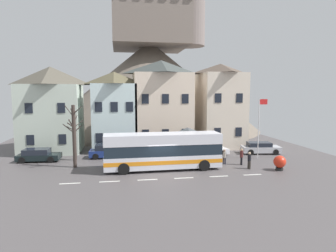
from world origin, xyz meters
TOP-DOWN VIEW (x-y plane):
  - ground_plane at (0.00, -0.00)m, footprint 40.00×60.00m
  - townhouse_00 at (-11.52, 12.16)m, footprint 6.67×6.37m
  - townhouse_01 at (-4.17, 11.72)m, footprint 5.14×5.50m
  - townhouse_02 at (1.65, 12.42)m, footprint 6.98×6.90m
  - townhouse_03 at (9.30, 12.11)m, footprint 5.33×6.29m
  - hilltop_castle at (2.43, 32.80)m, footprint 41.54×41.54m
  - transit_bus at (0.21, 1.47)m, footprint 10.61×2.77m
  - bus_shelter at (3.35, 4.95)m, footprint 3.60×3.60m
  - parked_car_00 at (-4.81, 7.35)m, footprint 4.23×2.05m
  - parked_car_01 at (-11.88, 6.79)m, footprint 4.26×2.16m
  - parked_car_02 at (6.03, 6.71)m, footprint 4.69×2.34m
  - parked_car_03 at (12.39, 6.74)m, footprint 4.53×2.44m
  - pedestrian_00 at (6.45, 2.40)m, footprint 0.33×0.28m
  - pedestrian_01 at (8.01, 1.91)m, footprint 0.30×0.34m
  - pedestrian_02 at (8.08, 0.32)m, footprint 0.31×0.38m
  - public_bench at (3.96, 7.16)m, footprint 1.48×0.48m
  - flagpole at (10.95, 4.30)m, footprint 0.95×0.10m
  - harbour_buoy at (10.55, -0.64)m, footprint 1.10×1.10m
  - bare_tree_01 at (-8.23, 6.65)m, footprint 1.64×1.71m
  - bare_tree_02 at (-7.82, 3.54)m, footprint 1.69×1.65m

SIDE VIEW (x-z plane):
  - ground_plane at x=0.00m, z-range -0.06..0.00m
  - public_bench at x=3.96m, z-range 0.03..0.90m
  - parked_car_01 at x=-11.88m, z-range -0.01..1.28m
  - parked_car_03 at x=12.39m, z-range -0.01..1.30m
  - parked_car_02 at x=6.03m, z-range -0.02..1.32m
  - parked_car_00 at x=-4.81m, z-range -0.02..1.42m
  - harbour_buoy at x=10.55m, z-range 0.07..1.43m
  - pedestrian_00 at x=6.45m, z-range 0.06..1.54m
  - pedestrian_02 at x=8.08m, z-range 0.04..1.62m
  - pedestrian_01 at x=8.01m, z-range 0.08..1.68m
  - transit_bus at x=0.21m, z-range 0.01..3.32m
  - bare_tree_01 at x=-8.23m, z-range 0.00..5.35m
  - bus_shelter at x=3.35m, z-range 1.18..4.58m
  - bare_tree_02 at x=-7.82m, z-range 0.12..5.98m
  - flagpole at x=10.95m, z-range 0.54..6.93m
  - townhouse_01 at x=-4.17m, z-range 0.00..9.49m
  - townhouse_00 at x=-11.52m, z-range 0.00..10.04m
  - townhouse_03 at x=9.30m, z-range 0.00..10.68m
  - townhouse_02 at x=1.65m, z-range 0.00..11.02m
  - hilltop_castle at x=2.43m, z-range -2.75..20.73m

